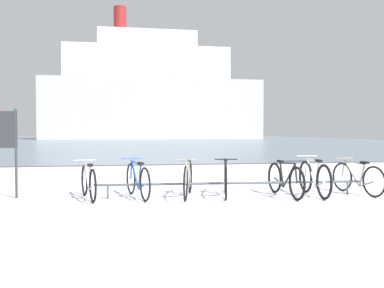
% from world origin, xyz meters
% --- Properties ---
extents(ground, '(80.00, 132.00, 0.08)m').
position_xyz_m(ground, '(0.00, 53.90, -0.04)').
color(ground, white).
extents(bike_rack, '(5.67, 0.34, 0.31)m').
position_xyz_m(bike_rack, '(-0.04, 1.61, 0.27)').
color(bike_rack, '#4C5156').
rests_on(bike_rack, ground).
extents(bicycle_0, '(0.54, 1.58, 0.77)m').
position_xyz_m(bicycle_0, '(-2.97, 1.78, 0.35)').
color(bicycle_0, black).
rests_on(bicycle_0, ground).
extents(bicycle_1, '(0.56, 1.69, 0.79)m').
position_xyz_m(bicycle_1, '(-1.99, 1.81, 0.36)').
color(bicycle_1, black).
rests_on(bicycle_1, ground).
extents(bicycle_2, '(0.57, 1.73, 0.82)m').
position_xyz_m(bicycle_2, '(-0.95, 1.72, 0.37)').
color(bicycle_2, black).
rests_on(bicycle_2, ground).
extents(bicycle_3, '(0.56, 1.72, 0.82)m').
position_xyz_m(bicycle_3, '(-0.15, 1.70, 0.37)').
color(bicycle_3, black).
rests_on(bicycle_3, ground).
extents(bicycle_4, '(0.46, 1.74, 0.79)m').
position_xyz_m(bicycle_4, '(1.07, 1.43, 0.36)').
color(bicycle_4, black).
rests_on(bicycle_4, ground).
extents(bicycle_5, '(0.46, 1.69, 0.83)m').
position_xyz_m(bicycle_5, '(1.70, 1.41, 0.37)').
color(bicycle_5, black).
rests_on(bicycle_5, ground).
extents(bicycle_6, '(0.46, 1.61, 0.77)m').
position_xyz_m(bicycle_6, '(2.74, 1.50, 0.35)').
color(bicycle_6, black).
rests_on(bicycle_6, ground).
extents(info_sign, '(0.55, 0.06, 1.82)m').
position_xyz_m(info_sign, '(-4.68, 2.15, 1.23)').
color(info_sign, '#33383D').
rests_on(info_sign, ground).
extents(ferry_ship, '(38.29, 12.82, 23.76)m').
position_xyz_m(ferry_ship, '(2.86, 69.96, 7.98)').
color(ferry_ship, silver).
rests_on(ferry_ship, ground).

